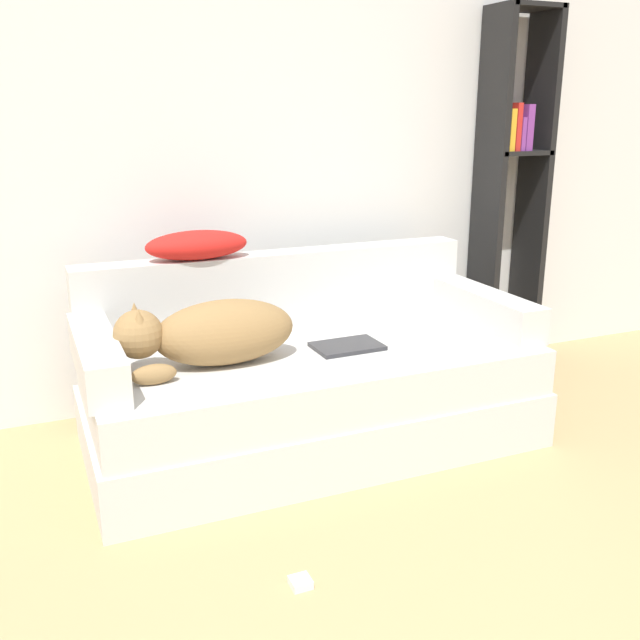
{
  "coord_description": "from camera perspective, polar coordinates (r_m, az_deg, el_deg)",
  "views": [
    {
      "loc": [
        -1.04,
        -0.51,
        1.43
      ],
      "look_at": [
        0.07,
        2.09,
        0.59
      ],
      "focal_mm": 40.0,
      "sensor_mm": 36.0,
      "label": 1
    }
  ],
  "objects": [
    {
      "name": "wall_back",
      "position": [
        3.56,
        -6.36,
        15.09
      ],
      "size": [
        7.75,
        0.06,
        2.7
      ],
      "color": "silver",
      "rests_on": "ground_plane"
    },
    {
      "name": "couch",
      "position": [
        3.16,
        -0.69,
        -6.1
      ],
      "size": [
        1.92,
        0.94,
        0.44
      ],
      "color": "silver",
      "rests_on": "ground_plane"
    },
    {
      "name": "couch_backrest",
      "position": [
        3.39,
        -3.3,
        2.57
      ],
      "size": [
        1.88,
        0.15,
        0.35
      ],
      "color": "silver",
      "rests_on": "couch"
    },
    {
      "name": "couch_arm_left",
      "position": [
        2.85,
        -17.43,
        -2.82
      ],
      "size": [
        0.15,
        0.75,
        0.17
      ],
      "color": "silver",
      "rests_on": "couch"
    },
    {
      "name": "couch_arm_right",
      "position": [
        3.47,
        13.0,
        0.95
      ],
      "size": [
        0.15,
        0.75,
        0.17
      ],
      "color": "silver",
      "rests_on": "couch"
    },
    {
      "name": "dog",
      "position": [
        2.85,
        -8.76,
        -1.04
      ],
      "size": [
        0.72,
        0.28,
        0.28
      ],
      "color": "olive",
      "rests_on": "couch"
    },
    {
      "name": "laptop",
      "position": [
        3.07,
        2.19,
        -2.11
      ],
      "size": [
        0.29,
        0.2,
        0.02
      ],
      "rotation": [
        0.0,
        0.0,
        0.02
      ],
      "color": "#2D2D30",
      "rests_on": "couch"
    },
    {
      "name": "throw_pillow",
      "position": [
        3.21,
        -9.82,
        5.93
      ],
      "size": [
        0.46,
        0.19,
        0.13
      ],
      "color": "red",
      "rests_on": "couch_backrest"
    },
    {
      "name": "bookshelf",
      "position": [
        4.11,
        15.09,
        10.9
      ],
      "size": [
        0.34,
        0.26,
        1.95
      ],
      "color": "black",
      "rests_on": "ground_plane"
    },
    {
      "name": "power_adapter",
      "position": [
        2.37,
        -1.57,
        -20.25
      ],
      "size": [
        0.06,
        0.06,
        0.03
      ],
      "color": "silver",
      "rests_on": "ground_plane"
    }
  ]
}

